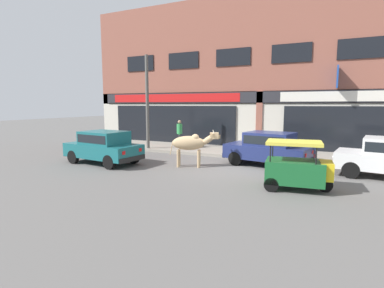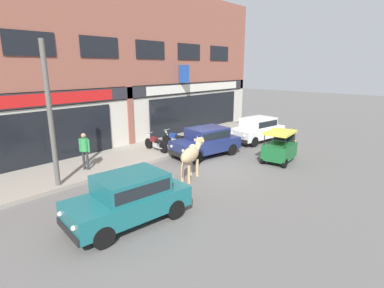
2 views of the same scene
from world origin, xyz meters
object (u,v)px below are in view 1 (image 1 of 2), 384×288
object	(u,v)px
cow	(191,143)
utility_pole	(147,102)
motorcycle_0	(248,145)
motorcycle_1	(274,147)
car_2	(268,147)
car_1	(104,146)
auto_rickshaw	(297,169)
pedestrian	(180,131)

from	to	relation	value
cow	utility_pole	size ratio (longest dim) A/B	0.40
motorcycle_0	motorcycle_1	size ratio (longest dim) A/B	1.00
motorcycle_0	motorcycle_1	distance (m)	1.35
cow	car_2	world-z (taller)	cow
car_1	motorcycle_1	xyz separation A→B (m)	(6.64, 4.78, -0.28)
auto_rickshaw	pedestrian	world-z (taller)	pedestrian
auto_rickshaw	utility_pole	world-z (taller)	utility_pole
cow	car_1	bearing A→B (deg)	-164.50
car_2	cow	bearing A→B (deg)	-151.46
car_1	motorcycle_0	size ratio (longest dim) A/B	2.06
car_1	car_2	distance (m)	7.24
utility_pole	motorcycle_1	bearing A→B (deg)	6.32
auto_rickshaw	motorcycle_0	bearing A→B (deg)	118.55
cow	auto_rickshaw	distance (m)	4.78
auto_rickshaw	utility_pole	xyz separation A→B (m)	(-8.59, 4.64, 2.09)
motorcycle_0	utility_pole	distance (m)	6.08
car_2	motorcycle_1	world-z (taller)	car_2
cow	motorcycle_1	distance (m)	4.69
car_2	auto_rickshaw	xyz separation A→B (m)	(1.54, -3.28, -0.15)
car_2	utility_pole	xyz separation A→B (m)	(-7.05, 1.36, 1.94)
car_1	motorcycle_1	distance (m)	8.18
motorcycle_1	car_2	bearing A→B (deg)	-87.32
auto_rickshaw	car_2	bearing A→B (deg)	115.24
cow	pedestrian	distance (m)	4.55
motorcycle_0	utility_pole	world-z (taller)	utility_pole
car_2	motorcycle_0	size ratio (longest dim) A/B	2.10
car_1	car_2	bearing A→B (deg)	21.44
pedestrian	motorcycle_0	bearing A→B (deg)	0.51
car_2	utility_pole	bearing A→B (deg)	169.06
car_2	auto_rickshaw	world-z (taller)	auto_rickshaw
car_2	pedestrian	size ratio (longest dim) A/B	2.38
motorcycle_1	cow	bearing A→B (deg)	-127.13
car_1	motorcycle_1	bearing A→B (deg)	35.75
car_2	pedestrian	distance (m)	5.88
car_1	utility_pole	bearing A→B (deg)	94.44
cow	car_2	bearing A→B (deg)	28.54
cow	pedestrian	world-z (taller)	pedestrian
pedestrian	utility_pole	xyz separation A→B (m)	(-1.60, -0.83, 1.62)
motorcycle_0	utility_pole	bearing A→B (deg)	-171.20
car_2	motorcycle_0	world-z (taller)	car_2
car_1	cow	bearing A→B (deg)	15.50
auto_rickshaw	pedestrian	distance (m)	8.89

